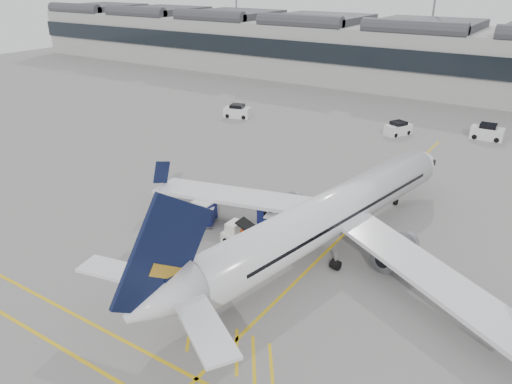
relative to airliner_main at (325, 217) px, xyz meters
The scene contains 18 objects.
ground 11.96m from the airliner_main, 146.16° to the right, with size 220.00×220.00×0.00m, color gray.
terminal 66.25m from the airliner_main, 98.37° to the left, with size 200.00×20.45×12.40m.
light_masts 81.17m from the airliner_main, 98.08° to the left, with size 113.00×0.60×25.45m.
apron_markings 4.61m from the airliner_main, 84.06° to the left, with size 0.25×60.00×0.01m, color gold.
airliner_main is the anchor object (origin of this frame).
belt_loader 6.73m from the airliner_main, 154.69° to the right, with size 5.18×1.79×2.13m.
baggage_cart_a 5.10m from the airliner_main, behind, with size 1.95×1.74×1.76m.
baggage_cart_b 6.38m from the airliner_main, 168.06° to the left, with size 2.12×1.86×1.96m.
baggage_cart_c 11.33m from the airliner_main, behind, with size 1.89×1.56×1.98m.
baggage_cart_d 10.89m from the airliner_main, 169.28° to the right, with size 1.90×1.76×1.61m.
ramp_agent_a 4.08m from the airliner_main, behind, with size 0.57×0.37×1.56m, color #DE4D0B.
ramp_agent_b 6.93m from the airliner_main, 150.99° to the right, with size 0.77×0.60×1.59m, color #FE560D.
pushback_tug 14.77m from the airliner_main, behind, with size 2.76×2.23×1.34m.
safety_cone_nose 15.70m from the airliner_main, 93.27° to the left, with size 0.37×0.37×0.51m, color #F24C0A.
safety_cone_engine 9.18m from the airliner_main, 17.05° to the left, with size 0.36×0.36×0.50m, color #F24C0A.
service_van_left 40.74m from the airliner_main, 134.96° to the left, with size 4.30×2.95×2.01m.
service_van_mid 34.01m from the airliner_main, 98.85° to the left, with size 3.21×4.05×1.86m.
service_van_right 38.51m from the airliner_main, 82.00° to the left, with size 4.15×2.19×2.09m.
Camera 1 is at (24.18, -25.67, 20.49)m, focal length 35.00 mm.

